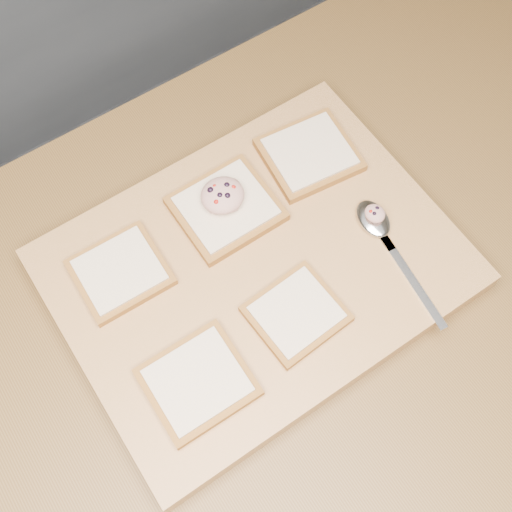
{
  "coord_description": "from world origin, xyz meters",
  "views": [
    {
      "loc": [
        -0.12,
        -0.25,
        1.71
      ],
      "look_at": [
        0.07,
        0.04,
        0.96
      ],
      "focal_mm": 45.0,
      "sensor_mm": 36.0,
      "label": 1
    }
  ],
  "objects_px": {
    "tuna_salad_dollop": "(222,195)",
    "bread_far_center": "(226,208)",
    "spoon": "(379,228)",
    "cutting_board": "(256,270)"
  },
  "relations": [
    {
      "from": "cutting_board",
      "to": "tuna_salad_dollop",
      "type": "height_order",
      "value": "tuna_salad_dollop"
    },
    {
      "from": "cutting_board",
      "to": "spoon",
      "type": "distance_m",
      "value": 0.18
    },
    {
      "from": "spoon",
      "to": "bread_far_center",
      "type": "bearing_deg",
      "value": 138.32
    },
    {
      "from": "cutting_board",
      "to": "bread_far_center",
      "type": "distance_m",
      "value": 0.09
    },
    {
      "from": "tuna_salad_dollop",
      "to": "bread_far_center",
      "type": "bearing_deg",
      "value": -94.67
    },
    {
      "from": "bread_far_center",
      "to": "spoon",
      "type": "relative_size",
      "value": 0.63
    },
    {
      "from": "cutting_board",
      "to": "spoon",
      "type": "xyz_separation_m",
      "value": [
        0.17,
        -0.05,
        0.03
      ]
    },
    {
      "from": "bread_far_center",
      "to": "spoon",
      "type": "height_order",
      "value": "bread_far_center"
    },
    {
      "from": "cutting_board",
      "to": "tuna_salad_dollop",
      "type": "relative_size",
      "value": 8.64
    },
    {
      "from": "bread_far_center",
      "to": "tuna_salad_dollop",
      "type": "height_order",
      "value": "tuna_salad_dollop"
    }
  ]
}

